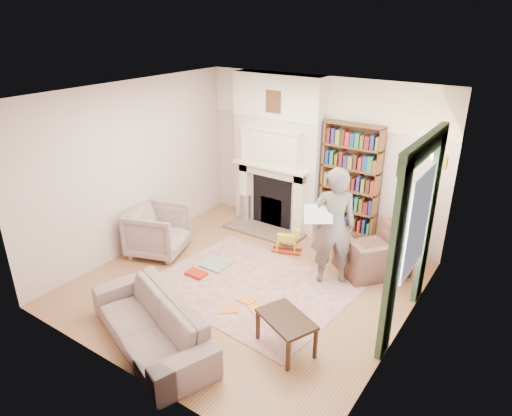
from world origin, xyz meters
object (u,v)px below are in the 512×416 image
Objects in this scene: paraffin_heater at (246,207)px; rocking_horse at (287,241)px; armchair_left at (158,231)px; coffee_table at (286,333)px; man_reading at (333,227)px; bookcase at (350,179)px; sofa at (151,323)px; armchair_reading at (374,253)px.

paraffin_heater reaches higher than rocking_horse.
armchair_left is 1.26× the size of coffee_table.
man_reading is 2.65m from paraffin_heater.
armchair_left is 2.16m from rocking_horse.
bookcase is 0.90× the size of sofa.
man_reading is at bearing -75.87° from bookcase.
paraffin_heater is at bearing 156.70° from coffee_table.
bookcase reaches higher than coffee_table.
paraffin_heater is (-2.55, 2.77, 0.05)m from coffee_table.
armchair_left is 1.61× the size of paraffin_heater.
rocking_horse is (-1.22, 2.08, -0.01)m from coffee_table.
armchair_left is 2.33m from sofa.
bookcase reaches higher than man_reading.
paraffin_heater is (-1.15, 3.61, -0.02)m from sofa.
paraffin_heater is (-2.78, 0.49, -0.06)m from armchair_reading.
man_reading reaches higher than armchair_reading.
man_reading is 2.58× the size of coffee_table.
armchair_left reaches higher than armchair_reading.
armchair_reading is 0.51× the size of sofa.
rocking_horse is (0.18, 2.92, -0.08)m from sofa.
armchair_left is at bearing -28.17° from armchair_reading.
coffee_table is at bearing -47.30° from paraffin_heater.
bookcase is 1.41m from man_reading.
sofa reaches higher than paraffin_heater.
armchair_left is at bearing -138.41° from bookcase.
armchair_reading is 0.94m from man_reading.
sofa is 4.13× the size of rocking_horse.
coffee_table is 3.76m from paraffin_heater.
bookcase reaches higher than paraffin_heater.
man_reading reaches higher than armchair_left.
coffee_table reaches higher than rocking_horse.
man_reading reaches higher than paraffin_heater.
rocking_horse is (1.33, -0.69, -0.06)m from paraffin_heater.
armchair_left is at bearing -18.51° from man_reading.
man_reading is 1.82m from coffee_table.
sofa is (-0.84, -3.86, -0.88)m from bookcase.
armchair_reading is 2.29m from coffee_table.
sofa is 3.79m from paraffin_heater.
man_reading is 3.29× the size of paraffin_heater.
bookcase is at bearing -67.79° from armchair_left.
rocking_horse is at bearing -124.82° from bookcase.
armchair_reading is 3.52m from sofa.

